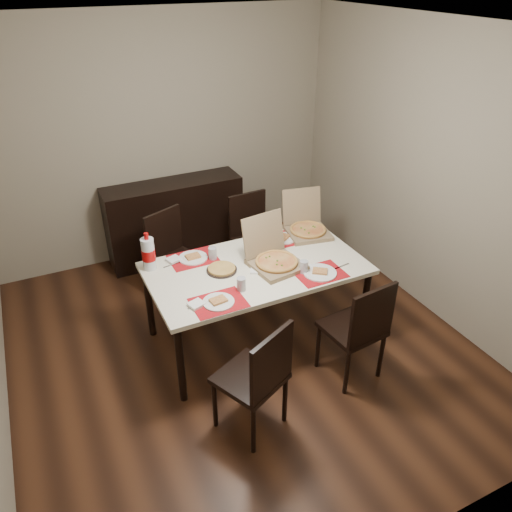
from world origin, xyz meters
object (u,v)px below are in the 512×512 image
(sideboard, at_px, (175,220))
(chair_near_left, at_px, (258,376))
(dining_table, at_px, (256,273))
(pizza_box_center, at_px, (274,259))
(soda_bottle, at_px, (148,254))
(dip_bowl, at_px, (256,255))
(chair_near_right, at_px, (359,327))
(chair_far_right, at_px, (253,234))
(chair_far_left, at_px, (173,254))

(sideboard, relative_size, chair_near_left, 1.61)
(dining_table, height_order, pizza_box_center, pizza_box_center)
(soda_bottle, bearing_deg, dip_bowl, -13.86)
(sideboard, bearing_deg, dip_bowl, -80.98)
(chair_near_right, height_order, chair_far_right, same)
(chair_near_left, relative_size, chair_far_right, 1.00)
(dip_bowl, bearing_deg, chair_far_right, 66.26)
(sideboard, relative_size, chair_near_right, 1.61)
(dining_table, distance_m, chair_near_left, 1.05)
(pizza_box_center, distance_m, soda_bottle, 1.04)
(dining_table, bearing_deg, chair_far_right, 66.10)
(dip_bowl, bearing_deg, chair_far_left, 124.24)
(chair_near_left, height_order, chair_near_right, same)
(chair_near_right, distance_m, dip_bowl, 1.07)
(chair_far_left, distance_m, pizza_box_center, 1.17)
(soda_bottle, bearing_deg, dining_table, -23.62)
(dining_table, bearing_deg, pizza_box_center, -19.01)
(dining_table, distance_m, chair_near_right, 0.96)
(sideboard, relative_size, chair_far_right, 1.61)
(soda_bottle, bearing_deg, chair_near_right, -41.65)
(pizza_box_center, bearing_deg, chair_near_right, -65.05)
(chair_near_left, xyz_separation_m, soda_bottle, (-0.37, 1.30, 0.38))
(dip_bowl, bearing_deg, sideboard, 99.02)
(chair_near_left, xyz_separation_m, pizza_box_center, (0.59, 0.89, 0.30))
(dip_bowl, bearing_deg, dining_table, -114.78)
(sideboard, bearing_deg, soda_bottle, -114.67)
(chair_near_left, xyz_separation_m, chair_near_right, (0.94, 0.13, 0.00))
(chair_far_right, distance_m, pizza_box_center, 1.05)
(chair_near_right, height_order, pizza_box_center, pizza_box_center)
(dip_bowl, xyz_separation_m, soda_bottle, (-0.87, 0.22, 0.12))
(pizza_box_center, bearing_deg, sideboard, 100.65)
(dining_table, xyz_separation_m, chair_near_right, (0.50, -0.81, -0.17))
(sideboard, distance_m, chair_far_right, 0.99)
(dining_table, relative_size, chair_far_left, 1.94)
(chair_far_left, bearing_deg, pizza_box_center, -57.73)
(dining_table, relative_size, pizza_box_center, 3.68)
(sideboard, relative_size, soda_bottle, 4.52)
(chair_far_right, distance_m, dip_bowl, 0.90)
(dip_bowl, bearing_deg, chair_near_left, -115.00)
(chair_near_left, bearing_deg, sideboard, 84.51)
(chair_far_right, bearing_deg, chair_near_right, -87.10)
(chair_near_right, distance_m, chair_far_right, 1.74)
(sideboard, height_order, chair_far_left, chair_far_left)
(dining_table, xyz_separation_m, dip_bowl, (0.06, 0.14, 0.08))
(chair_far_left, bearing_deg, soda_bottle, -122.50)
(chair_far_right, relative_size, pizza_box_center, 1.90)
(dining_table, height_order, chair_far_right, chair_far_right)
(chair_near_left, distance_m, pizza_box_center, 1.11)
(chair_near_left, height_order, dip_bowl, chair_near_left)
(chair_far_left, distance_m, chair_far_right, 0.87)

